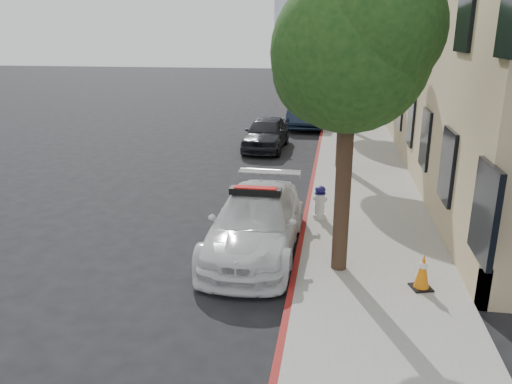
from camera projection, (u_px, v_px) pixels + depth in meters
The scene contains 12 objects.
ground at pixel (219, 229), 12.22m from camera, with size 120.00×120.00×0.00m, color black.
sidewalk at pixel (356, 145), 21.05m from camera, with size 3.20×50.00×0.15m, color gray.
curb_strip at pixel (320, 144), 21.29m from camera, with size 0.12×50.00×0.15m, color maroon.
building at pixel (481, 24), 23.42m from camera, with size 8.00×36.00×10.00m, color tan.
tree_near at pixel (352, 51), 8.58m from camera, with size 2.92×2.82×5.62m.
tree_mid at pixel (347, 47), 16.15m from camera, with size 2.77×2.64×5.43m.
tree_far at pixel (345, 38), 23.60m from camera, with size 3.10×3.00×5.81m.
police_car at pixel (256, 223), 10.76m from camera, with size 1.88×4.56×1.47m.
parked_car_mid at pixel (266, 133), 20.50m from camera, with size 1.58×3.92×1.34m, color black.
parked_car_far at pixel (307, 111), 25.56m from camera, with size 1.71×4.91×1.62m, color #141E33.
fire_hydrant at pixel (320, 202), 12.38m from camera, with size 0.36×0.32×0.84m.
traffic_cone at pixel (423, 271), 8.94m from camera, with size 0.44×0.44×0.68m.
Camera 1 is at (2.72, -11.08, 4.55)m, focal length 35.00 mm.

